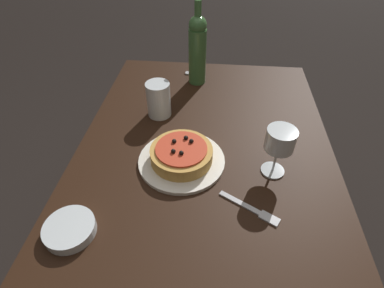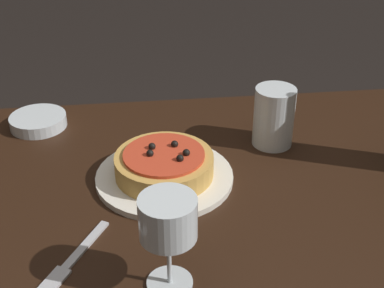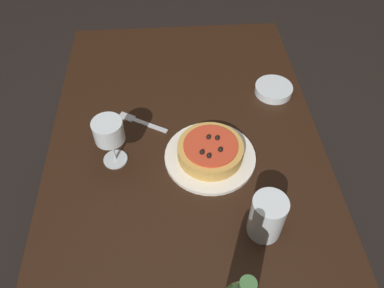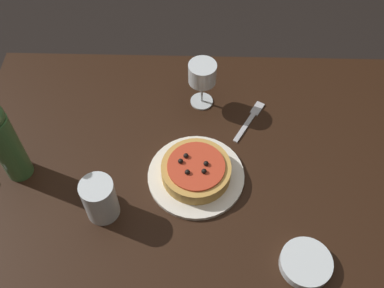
% 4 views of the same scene
% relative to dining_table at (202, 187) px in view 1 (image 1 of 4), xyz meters
% --- Properties ---
extents(ground_plane, '(14.00, 14.00, 0.00)m').
position_rel_dining_table_xyz_m(ground_plane, '(0.00, 0.00, -0.62)').
color(ground_plane, black).
extents(dining_table, '(1.35, 0.82, 0.70)m').
position_rel_dining_table_xyz_m(dining_table, '(0.00, 0.00, 0.00)').
color(dining_table, black).
rests_on(dining_table, ground_plane).
extents(dinner_plate, '(0.26, 0.26, 0.01)m').
position_rel_dining_table_xyz_m(dinner_plate, '(0.02, 0.07, 0.09)').
color(dinner_plate, white).
rests_on(dinner_plate, dining_table).
extents(pizza, '(0.19, 0.19, 0.06)m').
position_rel_dining_table_xyz_m(pizza, '(0.02, 0.07, 0.12)').
color(pizza, gold).
rests_on(pizza, dinner_plate).
extents(wine_glass, '(0.08, 0.08, 0.16)m').
position_rel_dining_table_xyz_m(wine_glass, '(0.01, -0.21, 0.21)').
color(wine_glass, silver).
rests_on(wine_glass, dining_table).
extents(wine_bottle, '(0.07, 0.07, 0.33)m').
position_rel_dining_table_xyz_m(wine_bottle, '(0.51, 0.06, 0.23)').
color(wine_bottle, '#3D6B38').
rests_on(wine_bottle, dining_table).
extents(water_cup, '(0.09, 0.09, 0.13)m').
position_rel_dining_table_xyz_m(water_cup, '(0.26, 0.18, 0.15)').
color(water_cup, silver).
rests_on(water_cup, dining_table).
extents(side_bowl, '(0.13, 0.13, 0.03)m').
position_rel_dining_table_xyz_m(side_bowl, '(-0.25, 0.31, 0.10)').
color(side_bowl, silver).
rests_on(side_bowl, dining_table).
extents(fork, '(0.10, 0.16, 0.00)m').
position_rel_dining_table_xyz_m(fork, '(-0.14, -0.14, 0.09)').
color(fork, '#B7B7BC').
rests_on(fork, dining_table).
extents(bottle_cap, '(0.02, 0.02, 0.01)m').
position_rel_dining_table_xyz_m(bottle_cap, '(0.57, 0.11, 0.09)').
color(bottle_cap, '#B7B7BC').
rests_on(bottle_cap, dining_table).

